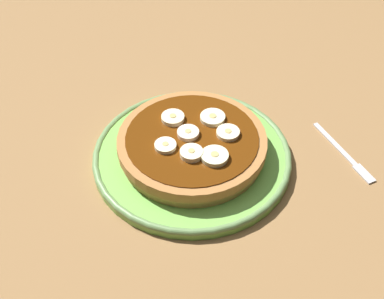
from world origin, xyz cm
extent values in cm
cube|color=olive|center=(0.00, 0.00, -1.50)|extent=(140.00, 140.00, 3.00)
cylinder|color=#72B74C|center=(0.00, 0.00, 0.68)|extent=(27.08, 27.08, 1.36)
torus|color=#658B50|center=(0.00, 0.00, 1.16)|extent=(27.22, 27.22, 0.95)
cylinder|color=tan|center=(0.39, -0.24, 2.09)|extent=(19.33, 19.33, 1.46)
cylinder|color=#AD723C|center=(0.17, 0.44, 3.54)|extent=(20.08, 20.08, 1.46)
cylinder|color=#592B0A|center=(0.00, 0.00, 4.35)|extent=(17.80, 17.80, 0.16)
cylinder|color=#FBE0C2|center=(0.23, -0.73, 4.65)|extent=(2.94, 2.94, 0.77)
cylinder|color=tan|center=(0.23, -0.73, 5.08)|extent=(0.82, 0.82, 0.08)
cylinder|color=#EDEEB8|center=(0.70, 4.79, 4.69)|extent=(3.56, 3.56, 0.84)
cylinder|color=tan|center=(0.70, 4.79, 5.15)|extent=(1.00, 1.00, 0.08)
cylinder|color=#FDF3C4|center=(3.77, -1.11, 4.63)|extent=(2.87, 2.87, 0.72)
cylinder|color=tan|center=(3.77, -1.11, 5.03)|extent=(0.80, 0.80, 0.08)
cylinder|color=beige|center=(-0.66, -4.38, 4.67)|extent=(3.18, 3.18, 0.80)
cylinder|color=tan|center=(-0.66, -4.38, 5.11)|extent=(0.89, 0.89, 0.08)
cylinder|color=#FDEDBB|center=(2.41, 2.32, 4.73)|extent=(2.99, 2.99, 0.92)
cylinder|color=tan|center=(2.41, 2.32, 5.23)|extent=(0.84, 0.84, 0.08)
cylinder|color=beige|center=(-4.59, -0.58, 4.63)|extent=(3.45, 3.45, 0.72)
cylinder|color=tan|center=(-4.59, -0.58, 5.03)|extent=(0.97, 0.97, 0.08)
cylinder|color=#F5E4B6|center=(-3.80, 2.98, 4.63)|extent=(3.13, 3.13, 0.73)
cylinder|color=tan|center=(-3.80, 2.98, 5.04)|extent=(0.88, 0.88, 0.08)
cube|color=silver|center=(-16.68, 12.11, 0.25)|extent=(3.73, 9.22, 0.50)
cube|color=silver|center=(-14.58, 18.26, 0.25)|extent=(2.32, 3.72, 0.50)
camera|label=1|loc=(36.58, 36.67, 53.25)|focal=50.22mm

